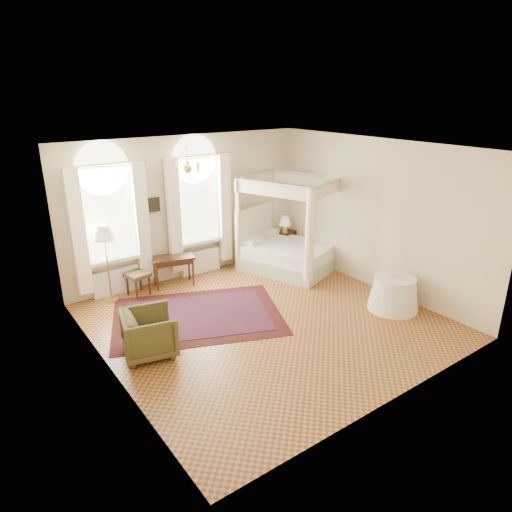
{
  "coord_description": "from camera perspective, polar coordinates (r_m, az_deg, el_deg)",
  "views": [
    {
      "loc": [
        -4.78,
        -6.3,
        4.25
      ],
      "look_at": [
        0.06,
        0.4,
        1.21
      ],
      "focal_mm": 32.0,
      "sensor_mm": 36.0,
      "label": 1
    }
  ],
  "objects": [
    {
      "name": "window_left",
      "position": [
        10.0,
        -17.72,
        3.17
      ],
      "size": [
        1.62,
        0.27,
        3.29
      ],
      "color": "silver",
      "rests_on": "room_walls"
    },
    {
      "name": "side_table",
      "position": [
        9.71,
        16.84,
        -4.48
      ],
      "size": [
        1.02,
        1.02,
        0.69
      ],
      "color": "white",
      "rests_on": "ground"
    },
    {
      "name": "coffee_table",
      "position": [
        8.22,
        -13.42,
        -8.53
      ],
      "size": [
        0.66,
        0.5,
        0.42
      ],
      "color": "silver",
      "rests_on": "ground"
    },
    {
      "name": "floor_lamp",
      "position": [
        9.77,
        -18.46,
        2.29
      ],
      "size": [
        0.43,
        0.43,
        1.67
      ],
      "color": "gold",
      "rests_on": "ground"
    },
    {
      "name": "ground",
      "position": [
        8.98,
        1.17,
        -8.09
      ],
      "size": [
        6.0,
        6.0,
        0.0
      ],
      "primitive_type": "plane",
      "color": "#A76630",
      "rests_on": "ground"
    },
    {
      "name": "nightstand_lamp",
      "position": [
        12.02,
        3.65,
        4.27
      ],
      "size": [
        0.3,
        0.3,
        0.44
      ],
      "color": "gold",
      "rests_on": "nightstand"
    },
    {
      "name": "laptop",
      "position": [
        10.29,
        -11.25,
        -0.36
      ],
      "size": [
        0.34,
        0.27,
        0.02
      ],
      "primitive_type": "imported",
      "rotation": [
        0.0,
        0.0,
        2.88
      ],
      "color": "black",
      "rests_on": "writing_desk"
    },
    {
      "name": "book",
      "position": [
        9.51,
        16.59,
        -2.58
      ],
      "size": [
        0.23,
        0.29,
        0.02
      ],
      "primitive_type": "imported",
      "rotation": [
        0.0,
        0.0,
        0.19
      ],
      "color": "black",
      "rests_on": "side_table"
    },
    {
      "name": "room_walls",
      "position": [
        8.23,
        1.27,
        4.15
      ],
      "size": [
        6.0,
        6.0,
        6.0
      ],
      "color": "beige",
      "rests_on": "ground"
    },
    {
      "name": "canopy_bed",
      "position": [
        11.32,
        4.15,
        0.89
      ],
      "size": [
        2.32,
        2.55,
        2.3
      ],
      "color": "#B6BD9A",
      "rests_on": "ground"
    },
    {
      "name": "armchair",
      "position": [
        7.96,
        -13.19,
        -9.38
      ],
      "size": [
        1.04,
        1.02,
        0.79
      ],
      "primitive_type": "imported",
      "rotation": [
        0.0,
        0.0,
        1.34
      ],
      "color": "#433C1C",
      "rests_on": "ground"
    },
    {
      "name": "writing_desk",
      "position": [
        10.46,
        -10.35,
        -0.61
      ],
      "size": [
        1.02,
        0.69,
        0.7
      ],
      "color": "#381D0F",
      "rests_on": "ground"
    },
    {
      "name": "oriental_rug",
      "position": [
        9.22,
        -7.31,
        -7.42
      ],
      "size": [
        3.91,
        3.41,
        0.01
      ],
      "color": "#3F110F",
      "rests_on": "ground"
    },
    {
      "name": "chandelier",
      "position": [
        8.55,
        -8.56,
        10.92
      ],
      "size": [
        0.51,
        0.45,
        0.5
      ],
      "color": "gold",
      "rests_on": "room_walls"
    },
    {
      "name": "wall_pictures",
      "position": [
        10.73,
        -8.03,
        7.28
      ],
      "size": [
        2.54,
        0.03,
        0.39
      ],
      "color": "black",
      "rests_on": "room_walls"
    },
    {
      "name": "nightstand",
      "position": [
        12.34,
        3.67,
        1.63
      ],
      "size": [
        0.58,
        0.56,
        0.67
      ],
      "primitive_type": "cube",
      "rotation": [
        0.0,
        0.0,
        0.34
      ],
      "color": "#381D0F",
      "rests_on": "ground"
    },
    {
      "name": "window_right",
      "position": [
        10.8,
        -7.15,
        5.19
      ],
      "size": [
        1.62,
        0.27,
        3.29
      ],
      "color": "silver",
      "rests_on": "room_walls"
    },
    {
      "name": "stool",
      "position": [
        10.21,
        -14.57,
        -2.5
      ],
      "size": [
        0.53,
        0.53,
        0.51
      ],
      "color": "#43381C",
      "rests_on": "ground"
    }
  ]
}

